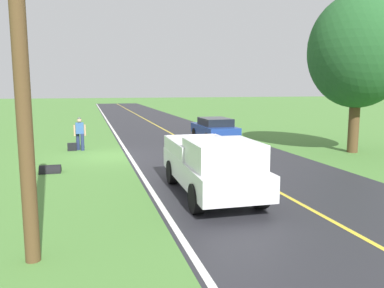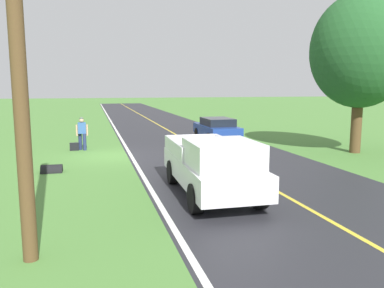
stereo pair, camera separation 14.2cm
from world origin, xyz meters
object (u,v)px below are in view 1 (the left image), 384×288
pickup_truck_passing (213,165)px  tree_far_side_near (358,51)px  sedan_near_oncoming (214,128)px  suitcase_carried (72,147)px  hitchhiker_walking (80,132)px  utility_pole_roadside (19,33)px

pickup_truck_passing → tree_far_side_near: 11.71m
tree_far_side_near → sedan_near_oncoming: bearing=-48.3°
pickup_truck_passing → sedan_near_oncoming: pickup_truck_passing is taller
suitcase_carried → tree_far_side_near: (-13.81, 4.26, 4.84)m
pickup_truck_passing → tree_far_side_near: tree_far_side_near is taller
suitcase_carried → tree_far_side_near: size_ratio=0.06×
suitcase_carried → hitchhiker_walking: bearing=100.9°
suitcase_carried → utility_pole_roadside: bearing=-3.6°
hitchhiker_walking → utility_pole_roadside: 13.76m
pickup_truck_passing → tree_far_side_near: size_ratio=0.69×
hitchhiker_walking → sedan_near_oncoming: hitchhiker_walking is taller
hitchhiker_walking → tree_far_side_near: size_ratio=0.22×
sedan_near_oncoming → hitchhiker_walking: bearing=11.9°
sedan_near_oncoming → utility_pole_roadside: (8.72, 15.04, 3.49)m
hitchhiker_walking → tree_far_side_near: 14.66m
utility_pole_roadside → suitcase_carried: bearing=-91.3°
tree_far_side_near → sedan_near_oncoming: 9.16m
hitchhiker_walking → sedan_near_oncoming: size_ratio=0.40×
tree_far_side_near → sedan_near_oncoming: tree_far_side_near is taller
pickup_truck_passing → suitcase_carried: bearing=-66.0°
hitchhiker_walking → pickup_truck_passing: pickup_truck_passing is taller
utility_pole_roadside → tree_far_side_near: bearing=-147.5°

